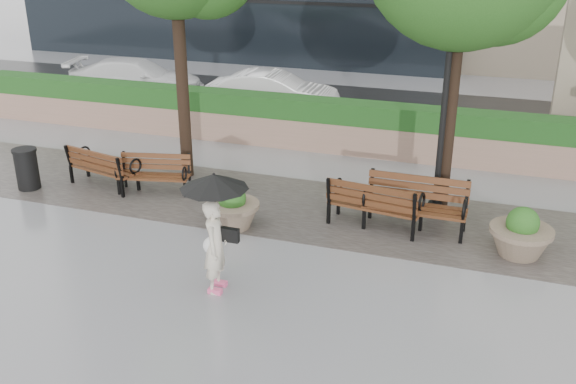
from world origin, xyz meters
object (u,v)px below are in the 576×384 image
(bench_1, at_px, (155,182))
(lamppost, at_px, (441,137))
(bench_0, at_px, (104,176))
(bench_2, at_px, (374,214))
(planter_right, at_px, (521,237))
(trash_bin, at_px, (27,170))
(car_right, at_px, (273,93))
(car_left, at_px, (137,79))
(bench_3, at_px, (414,216))
(planter_left, at_px, (232,211))
(pedestrian, at_px, (215,221))

(bench_1, distance_m, lamppost, 6.32)
(bench_0, height_order, bench_2, bench_2)
(planter_right, bearing_deg, bench_1, 176.22)
(bench_0, bearing_deg, lamppost, -160.36)
(trash_bin, xyz_separation_m, car_right, (3.07, 7.76, 0.23))
(bench_1, xyz_separation_m, trash_bin, (-2.83, -0.74, 0.20))
(car_left, bearing_deg, bench_0, -167.42)
(bench_3, bearing_deg, trash_bin, -175.09)
(bench_0, relative_size, car_left, 0.39)
(car_right, bearing_deg, planter_right, -141.41)
(planter_left, bearing_deg, lamppost, 26.75)
(planter_left, bearing_deg, bench_1, 155.02)
(trash_bin, height_order, pedestrian, pedestrian)
(bench_0, distance_m, lamppost, 7.55)
(bench_3, height_order, pedestrian, pedestrian)
(bench_3, height_order, car_right, car_right)
(bench_1, xyz_separation_m, planter_right, (7.77, -0.51, 0.12))
(bench_3, distance_m, car_left, 13.25)
(bench_2, height_order, pedestrian, pedestrian)
(trash_bin, bearing_deg, bench_1, 14.60)
(planter_left, distance_m, pedestrian, 2.50)
(bench_2, height_order, lamppost, lamppost)
(car_left, xyz_separation_m, car_right, (5.26, -0.54, 0.01))
(bench_3, distance_m, lamppost, 1.65)
(trash_bin, height_order, car_left, car_left)
(bench_3, height_order, car_left, car_left)
(bench_1, bearing_deg, car_left, 110.57)
(bench_1, xyz_separation_m, car_right, (0.25, 7.02, 0.43))
(car_left, distance_m, pedestrian, 13.61)
(bench_0, relative_size, bench_3, 0.93)
(bench_1, xyz_separation_m, car_left, (-5.01, 7.56, 0.42))
(bench_0, distance_m, pedestrian, 5.53)
(trash_bin, height_order, lamppost, lamppost)
(bench_3, distance_m, planter_right, 2.01)
(car_left, bearing_deg, bench_1, -160.00)
(bench_0, relative_size, lamppost, 0.47)
(bench_1, relative_size, trash_bin, 1.86)
(bench_2, bearing_deg, planter_left, 26.74)
(bench_3, xyz_separation_m, car_right, (-5.56, 7.10, 0.37))
(bench_3, relative_size, pedestrian, 0.99)
(car_right, bearing_deg, car_left, 77.75)
(bench_3, xyz_separation_m, lamppost, (0.30, 0.84, 1.39))
(planter_right, xyz_separation_m, car_left, (-12.78, 8.07, 0.31))
(planter_left, height_order, lamppost, lamppost)
(bench_0, xyz_separation_m, car_left, (-3.75, 7.65, 0.40))
(bench_3, height_order, trash_bin, bench_3)
(bench_2, distance_m, lamppost, 2.02)
(bench_3, bearing_deg, lamppost, 70.97)
(planter_right, bearing_deg, planter_left, -173.64)
(lamppost, bearing_deg, bench_2, -137.54)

